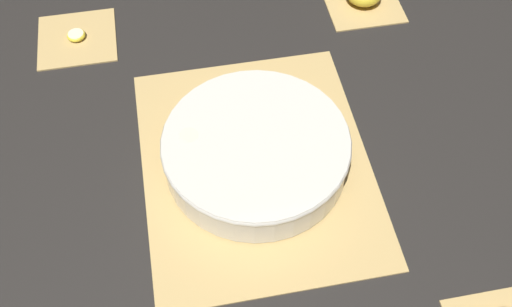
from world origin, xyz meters
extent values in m
plane|color=black|center=(0.00, 0.00, 0.00)|extent=(6.00, 6.00, 0.00)
cube|color=tan|center=(0.00, 0.00, 0.00)|extent=(0.46, 0.37, 0.01)
cube|color=brown|center=(-0.17, 0.00, 0.00)|extent=(0.01, 0.37, 0.00)
cube|color=brown|center=(-0.12, 0.00, 0.00)|extent=(0.01, 0.37, 0.00)
cube|color=brown|center=(-0.06, 0.00, 0.00)|extent=(0.01, 0.37, 0.00)
cube|color=brown|center=(0.00, 0.00, 0.00)|extent=(0.01, 0.37, 0.00)
cube|color=brown|center=(0.06, 0.00, 0.00)|extent=(0.01, 0.37, 0.00)
cube|color=brown|center=(0.12, 0.00, 0.00)|extent=(0.01, 0.37, 0.00)
cube|color=brown|center=(0.17, 0.00, 0.00)|extent=(0.01, 0.37, 0.00)
cube|color=tan|center=(-0.36, -0.29, 0.00)|extent=(0.15, 0.15, 0.01)
cube|color=brown|center=(-0.40, -0.29, 0.00)|extent=(0.00, 0.15, 0.00)
cube|color=brown|center=(-0.37, -0.29, 0.00)|extent=(0.00, 0.15, 0.00)
cube|color=brown|center=(-0.34, -0.29, 0.00)|extent=(0.00, 0.15, 0.00)
cube|color=brown|center=(-0.31, -0.29, 0.00)|extent=(0.00, 0.15, 0.00)
cube|color=tan|center=(-0.36, 0.29, 0.00)|extent=(0.15, 0.15, 0.01)
cube|color=brown|center=(-0.36, 0.29, 0.00)|extent=(0.00, 0.15, 0.00)
cube|color=brown|center=(-0.32, 0.29, 0.00)|extent=(0.00, 0.15, 0.00)
cylinder|color=silver|center=(0.00, 0.00, 0.04)|extent=(0.30, 0.30, 0.06)
torus|color=silver|center=(0.00, 0.00, 0.06)|extent=(0.30, 0.30, 0.01)
cylinder|color=#F4EABC|center=(0.08, -0.07, 0.04)|extent=(0.03, 0.03, 0.01)
cylinder|color=#F4EABC|center=(-0.05, 0.01, 0.02)|extent=(0.03, 0.03, 0.01)
cylinder|color=#F4EABC|center=(0.02, 0.08, 0.04)|extent=(0.03, 0.03, 0.01)
cylinder|color=#F4EABC|center=(0.10, 0.04, 0.06)|extent=(0.03, 0.03, 0.01)
cylinder|color=#F4EABC|center=(-0.03, -0.10, 0.07)|extent=(0.03, 0.03, 0.01)
cylinder|color=#F4EABC|center=(0.07, 0.01, 0.03)|extent=(0.03, 0.03, 0.01)
cylinder|color=#F4EABC|center=(-0.01, 0.12, 0.04)|extent=(0.03, 0.03, 0.01)
cylinder|color=#F4EABC|center=(0.01, -0.01, 0.06)|extent=(0.03, 0.03, 0.01)
cylinder|color=#F4EABC|center=(0.06, -0.08, 0.02)|extent=(0.03, 0.03, 0.01)
cube|color=white|center=(-0.09, 0.03, 0.03)|extent=(0.03, 0.03, 0.03)
cube|color=white|center=(0.00, -0.09, 0.03)|extent=(0.03, 0.03, 0.03)
cube|color=white|center=(0.06, 0.05, 0.04)|extent=(0.03, 0.03, 0.03)
cube|color=white|center=(-0.05, -0.03, 0.03)|extent=(0.03, 0.03, 0.03)
cube|color=white|center=(0.09, -0.03, 0.03)|extent=(0.02, 0.02, 0.02)
cube|color=white|center=(0.05, 0.11, 0.03)|extent=(0.03, 0.03, 0.03)
cube|color=white|center=(-0.04, 0.07, 0.05)|extent=(0.03, 0.03, 0.03)
cube|color=white|center=(-0.04, -0.10, 0.04)|extent=(0.03, 0.03, 0.03)
cube|color=white|center=(-0.08, -0.02, 0.03)|extent=(0.03, 0.03, 0.03)
cube|color=white|center=(0.04, 0.00, 0.02)|extent=(0.03, 0.03, 0.03)
cube|color=white|center=(-0.10, 0.05, 0.06)|extent=(0.02, 0.02, 0.02)
cube|color=white|center=(-0.01, -0.04, 0.04)|extent=(0.03, 0.03, 0.03)
cube|color=white|center=(-0.02, 0.01, 0.04)|extent=(0.02, 0.02, 0.02)
ellipsoid|color=orange|center=(-0.08, 0.09, 0.02)|extent=(0.04, 0.02, 0.02)
ellipsoid|color=orange|center=(0.11, 0.00, 0.06)|extent=(0.02, 0.01, 0.01)
ellipsoid|color=orange|center=(0.02, 0.01, 0.06)|extent=(0.03, 0.02, 0.02)
ellipsoid|color=orange|center=(0.06, -0.10, 0.06)|extent=(0.04, 0.02, 0.02)
ellipsoid|color=orange|center=(0.11, 0.04, 0.03)|extent=(0.03, 0.01, 0.01)
ellipsoid|color=orange|center=(0.11, -0.01, 0.03)|extent=(0.03, 0.02, 0.01)
cylinder|color=#F4EABC|center=(-0.36, -0.29, 0.01)|extent=(0.03, 0.03, 0.01)
torus|color=yellow|center=(-0.36, -0.29, 0.01)|extent=(0.04, 0.04, 0.01)
camera|label=1|loc=(0.56, -0.10, 0.82)|focal=42.00mm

